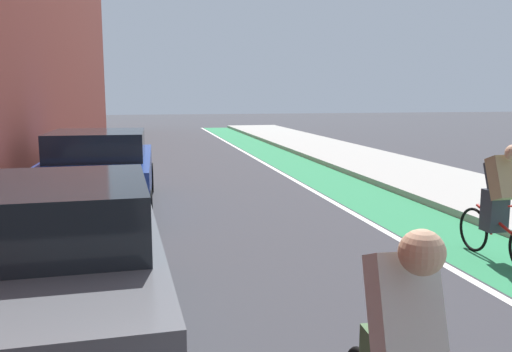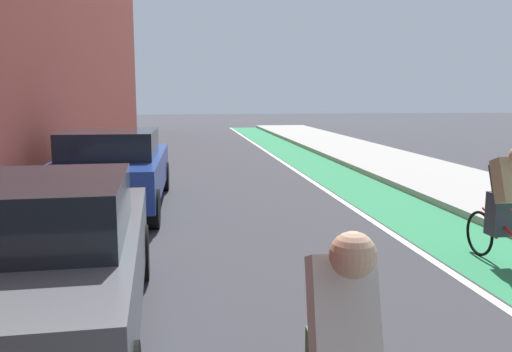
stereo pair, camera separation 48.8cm
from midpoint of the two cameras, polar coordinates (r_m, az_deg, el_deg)
name	(u,v)px [view 1 (the left image)]	position (r m, az deg, el deg)	size (l,w,h in m)	color
ground_plane	(227,193)	(12.04, -4.27, -1.85)	(92.82, 92.82, 0.00)	#38383D
bike_lane_paint	(320,176)	(14.61, 5.94, 0.01)	(1.60, 42.19, 0.00)	#2D8451
lane_divider_stripe	(288,177)	(14.36, 2.52, -0.10)	(0.12, 42.19, 0.00)	white
sidewalk_right	(401,171)	(15.50, 14.36, 0.55)	(3.17, 42.19, 0.14)	#A8A59E
parked_sedan_gray	(49,265)	(4.98, -23.87, -8.74)	(2.03, 4.28, 1.53)	#595B60
parked_sedan_blue	(100,170)	(10.66, -17.60, 0.65)	(2.07, 4.69, 1.53)	navy
cyclist_trailing	(500,200)	(7.60, 22.94, -2.35)	(0.48, 1.67, 1.59)	black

